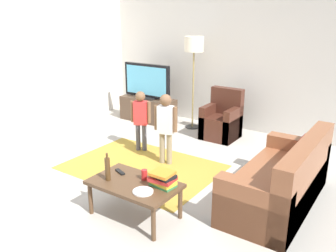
% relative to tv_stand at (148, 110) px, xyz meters
% --- Properties ---
extents(ground, '(7.80, 7.80, 0.00)m').
position_rel_tv_stand_xyz_m(ground, '(1.68, -2.30, -0.24)').
color(ground, '#B2ADA3').
extents(wall_back, '(6.00, 0.12, 2.70)m').
position_rel_tv_stand_xyz_m(wall_back, '(1.68, 0.70, 1.11)').
color(wall_back, silver).
rests_on(wall_back, ground).
extents(wall_left, '(0.12, 6.00, 2.70)m').
position_rel_tv_stand_xyz_m(wall_left, '(-1.32, -2.30, 1.11)').
color(wall_left, silver).
rests_on(wall_left, ground).
extents(area_rug, '(2.20, 1.60, 0.01)m').
position_rel_tv_stand_xyz_m(area_rug, '(1.36, -1.92, -0.24)').
color(area_rug, '#B28C33').
rests_on(area_rug, ground).
extents(tv_stand, '(1.20, 0.44, 0.50)m').
position_rel_tv_stand_xyz_m(tv_stand, '(0.00, 0.00, 0.00)').
color(tv_stand, '#4C3828').
rests_on(tv_stand, ground).
extents(tv, '(1.10, 0.28, 0.71)m').
position_rel_tv_stand_xyz_m(tv, '(0.00, -0.02, 0.60)').
color(tv, black).
rests_on(tv, tv_stand).
extents(couch, '(0.80, 1.80, 0.86)m').
position_rel_tv_stand_xyz_m(couch, '(3.43, -1.81, 0.05)').
color(couch, brown).
rests_on(couch, ground).
extents(armchair, '(0.60, 0.60, 0.90)m').
position_rel_tv_stand_xyz_m(armchair, '(1.75, -0.04, 0.05)').
color(armchair, '#472319').
rests_on(armchair, ground).
extents(floor_lamp, '(0.36, 0.36, 1.78)m').
position_rel_tv_stand_xyz_m(floor_lamp, '(1.00, 0.15, 1.30)').
color(floor_lamp, '#262626').
rests_on(floor_lamp, ground).
extents(child_near_tv, '(0.32, 0.19, 1.01)m').
position_rel_tv_stand_xyz_m(child_near_tv, '(0.93, -1.39, 0.36)').
color(child_near_tv, '#4C4C59').
rests_on(child_near_tv, ground).
extents(child_center, '(0.36, 0.18, 1.08)m').
position_rel_tv_stand_xyz_m(child_center, '(1.57, -1.60, 0.41)').
color(child_center, gray).
rests_on(child_center, ground).
extents(coffee_table, '(1.00, 0.60, 0.42)m').
position_rel_tv_stand_xyz_m(coffee_table, '(2.12, -3.00, 0.13)').
color(coffee_table, '#513823').
rests_on(coffee_table, ground).
extents(book_stack, '(0.29, 0.24, 0.18)m').
position_rel_tv_stand_xyz_m(book_stack, '(2.43, -2.89, 0.27)').
color(book_stack, '#388C4C').
rests_on(book_stack, coffee_table).
extents(bottle, '(0.06, 0.06, 0.33)m').
position_rel_tv_stand_xyz_m(bottle, '(1.84, -3.12, 0.31)').
color(bottle, '#4C3319').
rests_on(bottle, coffee_table).
extents(tv_remote, '(0.18, 0.11, 0.02)m').
position_rel_tv_stand_xyz_m(tv_remote, '(1.82, -2.90, 0.19)').
color(tv_remote, black).
rests_on(tv_remote, coffee_table).
extents(soda_can, '(0.07, 0.07, 0.12)m').
position_rel_tv_stand_xyz_m(soda_can, '(2.17, -2.88, 0.24)').
color(soda_can, red).
rests_on(soda_can, coffee_table).
extents(plate, '(0.22, 0.22, 0.02)m').
position_rel_tv_stand_xyz_m(plate, '(2.34, -3.12, 0.18)').
color(plate, white).
rests_on(plate, coffee_table).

